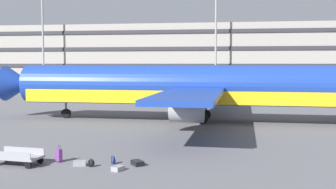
# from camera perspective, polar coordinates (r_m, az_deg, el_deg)

# --- Properties ---
(ground_plane) EXTENTS (600.00, 600.00, 0.00)m
(ground_plane) POSITION_cam_1_polar(r_m,az_deg,el_deg) (38.24, 4.72, -3.79)
(ground_plane) COLOR #5B5B60
(terminal_structure) EXTENTS (143.77, 20.19, 13.11)m
(terminal_structure) POSITION_cam_1_polar(r_m,az_deg,el_deg) (90.90, 7.13, 4.99)
(terminal_structure) COLOR gray
(terminal_structure) RESTS_ON ground_plane
(airliner) EXTENTS (38.32, 30.89, 10.68)m
(airliner) POSITION_cam_1_polar(r_m,az_deg,el_deg) (38.66, 3.70, 1.01)
(airliner) COLOR navy
(airliner) RESTS_ON ground_plane
(light_mast_far_left) EXTENTS (1.80, 0.50, 19.81)m
(light_mast_far_left) POSITION_cam_1_polar(r_m,az_deg,el_deg) (85.24, -16.64, 8.27)
(light_mast_far_left) COLOR gray
(light_mast_far_left) RESTS_ON ground_plane
(light_mast_left) EXTENTS (1.80, 0.50, 18.94)m
(light_mast_left) POSITION_cam_1_polar(r_m,az_deg,el_deg) (77.16, 6.52, 8.52)
(light_mast_left) COLOR gray
(light_mast_left) RESTS_ON ground_plane
(suitcase_navy) EXTENTS (0.82, 0.87, 0.25)m
(suitcase_navy) POSITION_cam_1_polar(r_m,az_deg,el_deg) (22.37, -4.18, -9.25)
(suitcase_navy) COLOR black
(suitcase_navy) RESTS_ON ground_plane
(suitcase_red) EXTENTS (0.46, 0.42, 0.89)m
(suitcase_red) POSITION_cam_1_polar(r_m,az_deg,el_deg) (23.76, -14.61, -7.92)
(suitcase_red) COLOR #72388C
(suitcase_red) RESTS_ON ground_plane
(suitcase_small) EXTENTS (0.75, 0.61, 0.24)m
(suitcase_small) POSITION_cam_1_polar(r_m,az_deg,el_deg) (22.74, -11.88, -9.12)
(suitcase_small) COLOR gray
(suitcase_small) RESTS_ON ground_plane
(suitcase_silver) EXTENTS (0.63, 0.72, 0.23)m
(suitcase_silver) POSITION_cam_1_polar(r_m,az_deg,el_deg) (21.40, -6.80, -9.92)
(suitcase_silver) COLOR gray
(suitcase_silver) RESTS_ON ground_plane
(backpack_laid_flat) EXTENTS (0.40, 0.35, 0.45)m
(backpack_laid_flat) POSITION_cam_1_polar(r_m,az_deg,el_deg) (22.35, -10.39, -9.14)
(backpack_laid_flat) COLOR black
(backpack_laid_flat) RESTS_ON ground_plane
(backpack_large) EXTENTS (0.27, 0.39, 0.50)m
(backpack_large) POSITION_cam_1_polar(r_m,az_deg,el_deg) (22.75, -7.41, -8.81)
(backpack_large) COLOR navy
(backpack_large) RESTS_ON ground_plane
(baggage_cart) EXTENTS (3.36, 1.59, 0.82)m
(baggage_cart) POSITION_cam_1_polar(r_m,az_deg,el_deg) (23.73, -19.85, -7.96)
(baggage_cart) COLOR gray
(baggage_cart) RESTS_ON ground_plane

